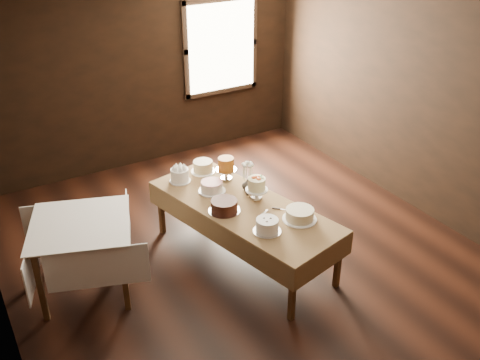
# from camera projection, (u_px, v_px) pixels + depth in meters

# --- Properties ---
(floor) EXTENTS (5.00, 6.00, 0.01)m
(floor) POSITION_uv_depth(u_px,v_px,m) (249.00, 261.00, 6.07)
(floor) COLOR black
(floor) RESTS_ON ground
(ceiling) EXTENTS (5.00, 6.00, 0.01)m
(ceiling) POSITION_uv_depth(u_px,v_px,m) (252.00, 5.00, 4.74)
(ceiling) COLOR beige
(ceiling) RESTS_ON wall_back
(wall_back) EXTENTS (5.00, 0.02, 2.80)m
(wall_back) POSITION_uv_depth(u_px,v_px,m) (140.00, 72.00, 7.68)
(wall_back) COLOR black
(wall_back) RESTS_ON ground
(wall_right) EXTENTS (0.02, 6.00, 2.80)m
(wall_right) POSITION_uv_depth(u_px,v_px,m) (426.00, 104.00, 6.53)
(wall_right) COLOR black
(wall_right) RESTS_ON ground
(window) EXTENTS (1.10, 0.05, 1.30)m
(window) POSITION_uv_depth(u_px,v_px,m) (222.00, 47.00, 8.12)
(window) COLOR #FFEABF
(window) RESTS_ON wall_back
(display_table) EXTENTS (1.37, 2.39, 0.70)m
(display_table) POSITION_uv_depth(u_px,v_px,m) (243.00, 209.00, 5.84)
(display_table) COLOR #412713
(display_table) RESTS_ON ground
(side_table) EXTENTS (1.22, 1.22, 0.81)m
(side_table) POSITION_uv_depth(u_px,v_px,m) (81.00, 232.00, 5.32)
(side_table) COLOR #412713
(side_table) RESTS_ON ground
(cake_meringue) EXTENTS (0.29, 0.29, 0.16)m
(cake_meringue) POSITION_uv_depth(u_px,v_px,m) (180.00, 175.00, 6.24)
(cake_meringue) COLOR white
(cake_meringue) RESTS_ON display_table
(cake_speckled) EXTENTS (0.30, 0.30, 0.14)m
(cake_speckled) POSITION_uv_depth(u_px,v_px,m) (203.00, 167.00, 6.46)
(cake_speckled) COLOR white
(cake_speckled) RESTS_ON display_table
(cake_lattice) EXTENTS (0.35, 0.35, 0.11)m
(cake_lattice) POSITION_uv_depth(u_px,v_px,m) (212.00, 187.00, 6.04)
(cake_lattice) COLOR white
(cake_lattice) RESTS_ON display_table
(cake_caramel) EXTENTS (0.25, 0.25, 0.28)m
(cake_caramel) POSITION_uv_depth(u_px,v_px,m) (226.00, 170.00, 6.27)
(cake_caramel) COLOR silver
(cake_caramel) RESTS_ON display_table
(cake_chocolate) EXTENTS (0.37, 0.37, 0.13)m
(cake_chocolate) POSITION_uv_depth(u_px,v_px,m) (224.00, 206.00, 5.66)
(cake_chocolate) COLOR silver
(cake_chocolate) RESTS_ON display_table
(cake_flowers) EXTENTS (0.25, 0.25, 0.26)m
(cake_flowers) POSITION_uv_depth(u_px,v_px,m) (257.00, 189.00, 5.89)
(cake_flowers) COLOR white
(cake_flowers) RESTS_ON display_table
(cake_swirl) EXTENTS (0.32, 0.32, 0.14)m
(cake_swirl) POSITION_uv_depth(u_px,v_px,m) (267.00, 226.00, 5.32)
(cake_swirl) COLOR silver
(cake_swirl) RESTS_ON display_table
(cake_cream) EXTENTS (0.41, 0.41, 0.12)m
(cake_cream) POSITION_uv_depth(u_px,v_px,m) (300.00, 215.00, 5.52)
(cake_cream) COLOR white
(cake_cream) RESTS_ON display_table
(cake_server_a) EXTENTS (0.22, 0.14, 0.01)m
(cake_server_a) POSITION_uv_depth(u_px,v_px,m) (264.00, 213.00, 5.66)
(cake_server_a) COLOR silver
(cake_server_a) RESTS_ON display_table
(cake_server_b) EXTENTS (0.19, 0.18, 0.01)m
(cake_server_b) POSITION_uv_depth(u_px,v_px,m) (288.00, 210.00, 5.71)
(cake_server_b) COLOR silver
(cake_server_b) RESTS_ON display_table
(cake_server_c) EXTENTS (0.03, 0.24, 0.01)m
(cake_server_c) POSITION_uv_depth(u_px,v_px,m) (226.00, 198.00, 5.94)
(cake_server_c) COLOR silver
(cake_server_c) RESTS_ON display_table
(cake_server_d) EXTENTS (0.10, 0.24, 0.01)m
(cake_server_d) POSITION_uv_depth(u_px,v_px,m) (244.00, 188.00, 6.13)
(cake_server_d) COLOR silver
(cake_server_d) RESTS_ON display_table
(flower_vase) EXTENTS (0.18, 0.18, 0.14)m
(flower_vase) POSITION_uv_depth(u_px,v_px,m) (248.00, 184.00, 6.07)
(flower_vase) COLOR #2D2823
(flower_vase) RESTS_ON display_table
(flower_bouquet) EXTENTS (0.14, 0.14, 0.20)m
(flower_bouquet) POSITION_uv_depth(u_px,v_px,m) (248.00, 170.00, 5.98)
(flower_bouquet) COLOR white
(flower_bouquet) RESTS_ON flower_vase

